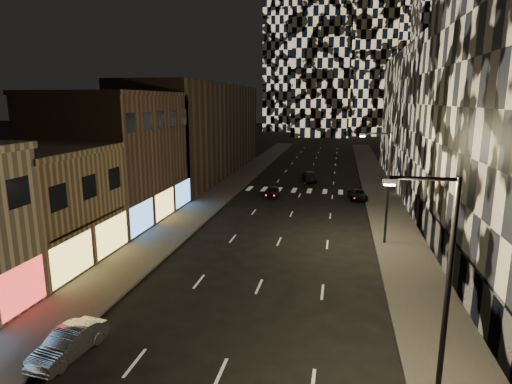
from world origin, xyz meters
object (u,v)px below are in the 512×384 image
at_px(car_dark_rightlane, 358,195).
at_px(streetlight_far, 385,180).
at_px(streetlight_near, 441,284).
at_px(car_dark_oncoming, 310,176).
at_px(car_dark_midlane, 273,192).
at_px(car_silver_parked, 68,343).

bearing_deg(car_dark_rightlane, streetlight_far, -91.68).
distance_m(streetlight_near, car_dark_rightlane, 36.45).
bearing_deg(car_dark_rightlane, streetlight_near, -94.34).
bearing_deg(streetlight_far, streetlight_near, -90.00).
height_order(car_dark_oncoming, car_dark_rightlane, car_dark_oncoming).
relative_size(car_dark_midlane, car_dark_rightlane, 0.90).
xyz_separation_m(streetlight_near, car_dark_oncoming, (-7.82, 46.92, -4.62)).
relative_size(streetlight_near, streetlight_far, 1.00).
xyz_separation_m(streetlight_near, streetlight_far, (0.00, 20.00, 0.00)).
bearing_deg(car_silver_parked, car_dark_midlane, 90.68).
bearing_deg(car_dark_rightlane, car_dark_oncoming, 114.39).
relative_size(streetlight_far, car_silver_parked, 2.25).
bearing_deg(car_silver_parked, streetlight_near, 4.06).
bearing_deg(streetlight_far, car_dark_oncoming, 106.19).
distance_m(streetlight_far, car_dark_midlane, 19.98).
bearing_deg(car_dark_oncoming, streetlight_far, 98.61).
relative_size(streetlight_far, car_dark_midlane, 2.38).
distance_m(streetlight_far, car_silver_parked, 25.09).
height_order(car_dark_midlane, car_dark_oncoming, car_dark_oncoming).
relative_size(car_silver_parked, car_dark_rightlane, 0.95).
bearing_deg(car_dark_midlane, car_silver_parked, -100.75).
distance_m(car_dark_oncoming, car_dark_rightlane, 12.59).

